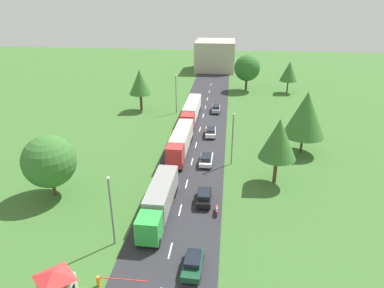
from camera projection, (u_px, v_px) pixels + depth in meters
The scene contains 22 objects.
road at pixel (189, 173), 50.78m from camera, with size 10.00×140.00×0.06m, color #2B2B30.
lane_marking_centre at pixel (184, 195), 45.29m from camera, with size 0.16×117.98×0.01m.
truck_lead at pixel (159, 200), 40.60m from camera, with size 2.67×12.40×3.49m.
truck_second at pixel (181, 141), 56.32m from camera, with size 2.67×13.38×3.59m.
truck_third at pixel (191, 110), 71.28m from camera, with size 2.65×14.72×3.41m.
car_lead at pixel (193, 263), 32.88m from camera, with size 1.86×4.12×1.47m.
car_second at pixel (204, 197), 43.43m from camera, with size 1.83×4.12×1.57m.
car_third at pixel (206, 159), 53.24m from camera, with size 1.91×4.38×1.45m.
car_fourth at pixel (211, 132), 63.53m from camera, with size 2.00×4.27×1.48m.
car_fifth at pixel (216, 108), 76.21m from camera, with size 1.86×4.54×1.51m.
motorcycle_courier at pixel (217, 210), 41.37m from camera, with size 0.28×1.94×0.91m.
barrier_gate at pixel (107, 281), 31.10m from camera, with size 4.64×0.28×1.05m.
lamppost_lead at pixel (111, 207), 34.96m from camera, with size 0.36×0.36×7.95m.
lamppost_second at pixel (232, 136), 51.76m from camera, with size 0.36×0.36×8.18m.
lamppost_third at pixel (176, 92), 74.19m from camera, with size 0.36×0.36×8.33m.
tree_oak at pixel (306, 114), 54.80m from camera, with size 6.56×6.56×10.20m.
tree_birch at pixel (247, 68), 90.95m from camera, with size 6.70×6.70×9.24m.
tree_maple at pixel (289, 71), 88.72m from camera, with size 4.44×4.44×8.01m.
tree_pine at pixel (279, 139), 45.82m from camera, with size 4.99×4.99×9.28m.
tree_elm at pixel (49, 161), 43.52m from camera, with size 6.65×6.65×8.20m.
tree_ash at pixel (140, 82), 75.14m from camera, with size 4.78×4.78×8.96m.
distant_building at pixel (215, 55), 115.49m from camera, with size 12.67×13.83×9.47m, color #B2A899.
Camera 1 is at (5.26, -20.01, 24.28)m, focal length 32.82 mm.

